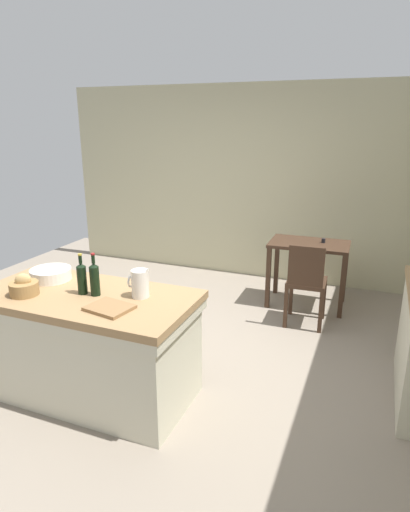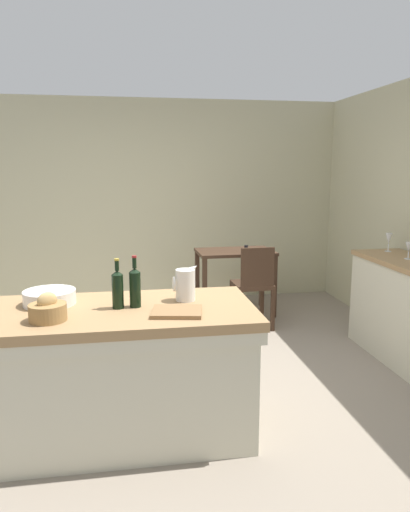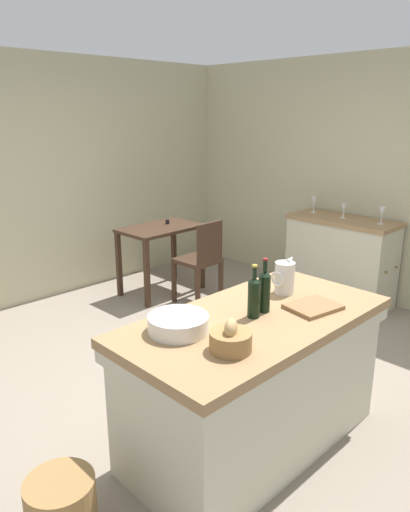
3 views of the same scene
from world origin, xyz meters
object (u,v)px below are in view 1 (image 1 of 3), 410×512
bread_basket (24,287)px  island_table (89,341)px  wine_bottle_dark (95,278)px  pitcher (140,283)px  wine_bottle_amber (82,278)px  writing_desk (309,253)px  wash_bowl (51,274)px  wooden_chair (306,281)px  cutting_board (109,308)px

bread_basket → island_table: bearing=23.6°
bread_basket → wine_bottle_dark: wine_bottle_dark is taller
pitcher → wine_bottle_amber: 0.45m
writing_desk → wash_bowl: (-1.76, -2.30, 0.27)m
wooden_chair → cutting_board: size_ratio=3.07×
wine_bottle_amber → wash_bowl: bearing=160.0°
wine_bottle_amber → bread_basket: bearing=-155.0°
wine_bottle_dark → wine_bottle_amber: 0.11m
writing_desk → wine_bottle_amber: 2.81m
island_table → cutting_board: cutting_board is taller
cutting_board → wine_bottle_dark: wine_bottle_dark is taller
pitcher → wine_bottle_dark: bearing=-163.6°
bread_basket → wine_bottle_dark: size_ratio=0.65×
wine_bottle_dark → bread_basket: bearing=-158.8°
island_table → pitcher: (0.42, 0.11, 0.51)m
wine_bottle_dark → wine_bottle_amber: wine_bottle_dark is taller
writing_desk → bread_basket: bread_basket is taller
writing_desk → wine_bottle_amber: bearing=-118.2°
island_table → wooden_chair: wooden_chair is taller
writing_desk → wine_bottle_amber: (-1.32, -2.46, 0.35)m
island_table → writing_desk: (1.30, 2.46, 0.18)m
wine_bottle_dark → wooden_chair: bearing=55.4°
pitcher → writing_desk: bearing=69.4°
writing_desk → wooden_chair: (0.08, -0.58, -0.14)m
writing_desk → wine_bottle_dark: size_ratio=2.78×
writing_desk → island_table: bearing=-117.9°
island_table → bread_basket: size_ratio=7.84×
cutting_board → wine_bottle_dark: size_ratio=0.91×
wash_bowl → bread_basket: bearing=-82.8°
writing_desk → wash_bowl: bearing=-127.4°
wash_bowl → bread_basket: size_ratio=1.55×
cutting_board → wooden_chair: bearing=63.0°
writing_desk → pitcher: pitcher is taller
island_table → bread_basket: bearing=-156.4°
island_table → wine_bottle_amber: wine_bottle_amber is taller
wine_bottle_amber → wine_bottle_dark: bearing=5.9°
island_table → cutting_board: 0.55m
pitcher → bread_basket: bearing=-160.7°
wooden_chair → wine_bottle_dark: size_ratio=2.79×
island_table → wooden_chair: size_ratio=1.82×
pitcher → wine_bottle_dark: size_ratio=0.76×
wash_bowl → cutting_board: 0.86m
wooden_chair → pitcher: (-0.96, -1.77, 0.47)m
wine_bottle_dark → island_table: bearing=-171.3°
wash_bowl → wine_bottle_amber: bearing=-20.0°
island_table → cutting_board: bearing=-27.3°
writing_desk → bread_basket: size_ratio=4.27×
wine_bottle_amber → pitcher: bearing=13.9°
wooden_chair → bread_basket: 2.76m
pitcher → wine_bottle_amber: bearing=-166.1°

